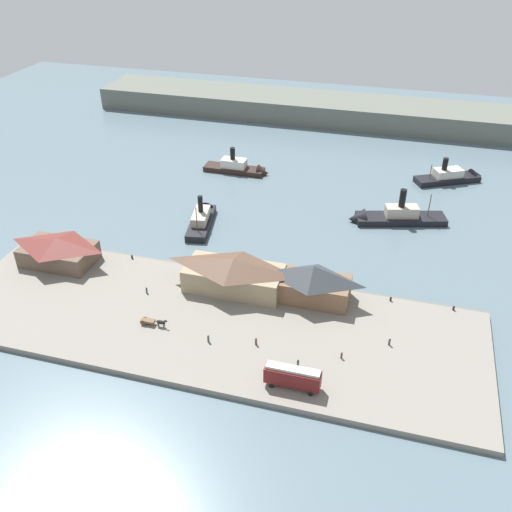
{
  "coord_description": "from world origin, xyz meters",
  "views": [
    {
      "loc": [
        33.56,
        -105.06,
        73.47
      ],
      "look_at": [
        3.02,
        2.83,
        2.0
      ],
      "focal_mm": 39.5,
      "sensor_mm": 36.0,
      "label": 1
    }
  ],
  "objects": [
    {
      "name": "ferry_shed_central_terminal",
      "position": [
        1.66,
        -9.86,
        5.08
      ],
      "size": [
        21.56,
        9.99,
        7.64
      ],
      "color": "#998466",
      "rests_on": "quay_promenade"
    },
    {
      "name": "ferry_outer_harbor",
      "position": [
        31.75,
        32.04,
        1.49
      ],
      "size": [
        26.45,
        12.67,
        11.42
      ],
      "color": "black",
      "rests_on": "ground"
    },
    {
      "name": "seawall_edge",
      "position": [
        0.0,
        -3.6,
        0.5
      ],
      "size": [
        110.0,
        0.8,
        1.0
      ],
      "primitive_type": "cube",
      "color": "#666159",
      "rests_on": "ground"
    },
    {
      "name": "pedestrian_at_waters_edge",
      "position": [
        20.25,
        -29.9,
        1.96
      ],
      "size": [
        0.41,
        0.41,
        1.66
      ],
      "color": "#3D4C42",
      "rests_on": "quay_promenade"
    },
    {
      "name": "horse_cart",
      "position": [
        -10.06,
        -26.37,
        2.13
      ],
      "size": [
        5.69,
        1.35,
        1.87
      ],
      "color": "brown",
      "rests_on": "quay_promenade"
    },
    {
      "name": "pedestrian_standing_center",
      "position": [
        2.24,
        -28.08,
        1.99
      ],
      "size": [
        0.43,
        0.43,
        1.73
      ],
      "color": "#3D4C42",
      "rests_on": "quay_promenade"
    },
    {
      "name": "ferry_approaching_east",
      "position": [
        -15.83,
        52.05,
        1.45
      ],
      "size": [
        20.79,
        5.46,
        9.63
      ],
      "color": "black",
      "rests_on": "ground"
    },
    {
      "name": "mooring_post_center_east",
      "position": [
        35.02,
        -5.22,
        1.65
      ],
      "size": [
        0.44,
        0.44,
        0.9
      ],
      "primitive_type": "cylinder",
      "color": "black",
      "rests_on": "quay_promenade"
    },
    {
      "name": "ferry_shed_east_terminal",
      "position": [
        18.75,
        -8.91,
        5.4
      ],
      "size": [
        15.9,
        8.6,
        8.26
      ],
      "color": "brown",
      "rests_on": "quay_promenade"
    },
    {
      "name": "ferry_departing_north",
      "position": [
        -16.16,
        17.98,
        1.55
      ],
      "size": [
        8.32,
        19.97,
        10.02
      ],
      "color": "black",
      "rests_on": "ground"
    },
    {
      "name": "pedestrian_near_west_shed",
      "position": [
        11.28,
        -26.34,
        1.98
      ],
      "size": [
        0.42,
        0.42,
        1.72
      ],
      "color": "#4C3D33",
      "rests_on": "quay_promenade"
    },
    {
      "name": "mooring_post_center_west",
      "position": [
        -25.33,
        -5.03,
        1.65
      ],
      "size": [
        0.44,
        0.44,
        0.9
      ],
      "primitive_type": "cylinder",
      "color": "black",
      "rests_on": "quay_promenade"
    },
    {
      "name": "ground_plane",
      "position": [
        0.0,
        0.0,
        0.0
      ],
      "size": [
        320.0,
        320.0,
        0.0
      ],
      "primitive_type": "plane",
      "color": "slate"
    },
    {
      "name": "pedestrian_near_east_shed",
      "position": [
        -16.05,
        -16.72,
        1.92
      ],
      "size": [
        0.39,
        0.39,
        1.58
      ],
      "color": "#3D4C42",
      "rests_on": "quay_promenade"
    },
    {
      "name": "street_tram",
      "position": [
        20.39,
        -35.29,
        3.78
      ],
      "size": [
        9.86,
        2.62,
        4.43
      ],
      "color": "maroon",
      "rests_on": "quay_promenade"
    },
    {
      "name": "pedestrian_near_cart",
      "position": [
        27.59,
        -25.67,
        1.9
      ],
      "size": [
        0.38,
        0.38,
        1.54
      ],
      "color": "#4C3D33",
      "rests_on": "quay_promenade"
    },
    {
      "name": "ferry_shed_customs_shed",
      "position": [
        -40.94,
        -10.96,
        4.48
      ],
      "size": [
        16.76,
        10.43,
        6.47
      ],
      "color": "brown",
      "rests_on": "quay_promenade"
    },
    {
      "name": "far_headland",
      "position": [
        0.0,
        110.0,
        4.0
      ],
      "size": [
        180.0,
        24.0,
        8.0
      ],
      "primitive_type": "cube",
      "color": "#60665B",
      "rests_on": "ground"
    },
    {
      "name": "mooring_post_east",
      "position": [
        47.83,
        -4.87,
        1.65
      ],
      "size": [
        0.44,
        0.44,
        0.9
      ],
      "primitive_type": "cylinder",
      "color": "black",
      "rests_on": "quay_promenade"
    },
    {
      "name": "pedestrian_by_tram",
      "position": [
        35.84,
        -19.5,
        1.97
      ],
      "size": [
        0.42,
        0.42,
        1.69
      ],
      "color": "#3D4C42",
      "rests_on": "quay_promenade"
    },
    {
      "name": "quay_promenade",
      "position": [
        0.0,
        -22.0,
        0.6
      ],
      "size": [
        110.0,
        36.0,
        1.2
      ],
      "primitive_type": "cube",
      "color": "gray",
      "rests_on": "ground"
    },
    {
      "name": "ferry_near_quay",
      "position": [
        48.8,
        63.58,
        1.51
      ],
      "size": [
        21.51,
        14.81,
        9.41
      ],
      "color": "black",
      "rests_on": "ground"
    }
  ]
}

